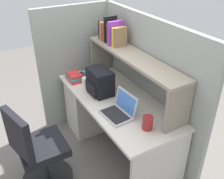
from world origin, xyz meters
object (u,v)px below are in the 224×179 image
at_px(laptop, 120,110).
at_px(office_chair, 38,154).
at_px(backpack, 100,82).
at_px(snack_canister, 148,123).
at_px(computer_mouse, 85,73).
at_px(tissue_box, 92,76).
at_px(paper_cup, 85,82).

xyz_separation_m(laptop, office_chair, (-0.23, -0.77, -0.39)).
xyz_separation_m(backpack, snack_canister, (0.76, 0.08, -0.07)).
xyz_separation_m(laptop, backpack, (-0.46, 0.02, 0.08)).
bearing_deg(computer_mouse, laptop, -13.06).
relative_size(laptop, computer_mouse, 3.14).
distance_m(tissue_box, office_chair, 1.08).
bearing_deg(paper_cup, computer_mouse, 156.11).
distance_m(backpack, paper_cup, 0.24).
bearing_deg(snack_canister, paper_cup, -171.20).
xyz_separation_m(computer_mouse, office_chair, (0.73, -0.85, -0.35)).
bearing_deg(tissue_box, paper_cup, -63.61).
distance_m(laptop, backpack, 0.46).
relative_size(computer_mouse, office_chair, 0.11).
bearing_deg(office_chair, computer_mouse, -64.42).
bearing_deg(office_chair, tissue_box, -72.55).
xyz_separation_m(backpack, office_chair, (0.22, -0.80, -0.47)).
relative_size(backpack, snack_canister, 2.38).
relative_size(laptop, tissue_box, 1.48).
distance_m(paper_cup, tissue_box, 0.16).
relative_size(tissue_box, office_chair, 0.24).
bearing_deg(backpack, paper_cup, -161.52).
bearing_deg(backpack, computer_mouse, 173.73).
bearing_deg(tissue_box, office_chair, -69.32).
bearing_deg(laptop, computer_mouse, 175.23).
height_order(backpack, computer_mouse, backpack).
bearing_deg(tissue_box, backpack, -21.92).
bearing_deg(paper_cup, snack_canister, 8.80).
bearing_deg(office_chair, backpack, -89.15).
distance_m(paper_cup, office_chair, 0.93).
xyz_separation_m(paper_cup, tissue_box, (-0.10, 0.13, -0.00)).
xyz_separation_m(backpack, paper_cup, (-0.22, -0.07, -0.08)).
bearing_deg(paper_cup, laptop, 4.04).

